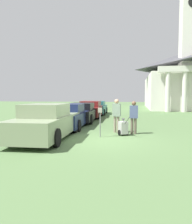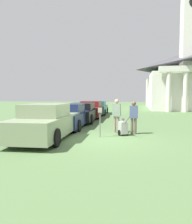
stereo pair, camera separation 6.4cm
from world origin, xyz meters
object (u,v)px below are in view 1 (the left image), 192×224
(parked_car_navy, at_px, (70,117))
(parked_car_maroon, at_px, (91,110))
(person_supervisor, at_px, (134,115))
(parked_car_black, at_px, (82,113))
(parked_car_sage, at_px, (47,122))
(equipment_cart, at_px, (123,128))
(parking_meter, at_px, (100,117))
(person_worker, at_px, (117,113))
(church, at_px, (179,78))
(parked_car_teal, at_px, (97,108))

(parked_car_navy, relative_size, parked_car_maroon, 0.94)
(parked_car_navy, relative_size, person_supervisor, 2.91)
(parked_car_black, bearing_deg, parked_car_maroon, 87.19)
(parked_car_sage, relative_size, equipment_cart, 5.32)
(parking_meter, bearing_deg, equipment_cart, 31.91)
(parked_car_navy, bearing_deg, equipment_cart, -34.59)
(person_worker, bearing_deg, parking_meter, 70.84)
(parked_car_navy, xyz_separation_m, person_worker, (2.99, -1.30, 0.34))
(person_worker, bearing_deg, church, -102.63)
(parked_car_navy, xyz_separation_m, person_supervisor, (3.89, -1.60, 0.28))
(parked_car_navy, xyz_separation_m, parking_meter, (2.34, -2.75, 0.29))
(parked_car_teal, height_order, parking_meter, parked_car_teal)
(parked_car_black, relative_size, parked_car_teal, 1.07)
(parking_meter, distance_m, person_supervisor, 1.93)
(parking_meter, bearing_deg, parked_car_teal, 100.42)
(person_supervisor, distance_m, church, 25.94)
(person_supervisor, bearing_deg, parked_car_teal, -72.12)
(parked_car_sage, distance_m, person_supervisor, 4.33)
(equipment_cart, bearing_deg, church, 48.57)
(parked_car_black, xyz_separation_m, parked_car_teal, (-0.00, 6.75, -0.01))
(parked_car_maroon, height_order, church, church)
(parked_car_navy, bearing_deg, parking_meter, -52.46)
(parked_car_black, height_order, parked_car_teal, parked_car_black)
(parked_car_teal, distance_m, parking_meter, 12.93)
(parked_car_black, bearing_deg, parking_meter, -71.40)
(parked_car_maroon, height_order, equipment_cart, parked_car_maroon)
(person_worker, distance_m, equipment_cart, 1.10)
(person_worker, distance_m, church, 25.90)
(person_worker, bearing_deg, parked_car_black, -51.53)
(church, bearing_deg, parked_car_maroon, -123.01)
(parking_meter, bearing_deg, parked_car_maroon, 104.00)
(person_worker, bearing_deg, parked_car_sage, 41.27)
(equipment_cart, bearing_deg, parked_car_black, 97.32)
(parked_car_sage, xyz_separation_m, person_worker, (2.99, 2.20, 0.28))
(parking_meter, distance_m, person_worker, 1.59)
(person_worker, distance_m, person_supervisor, 0.95)
(parked_car_navy, distance_m, parked_car_maroon, 6.62)
(person_supervisor, bearing_deg, parking_meter, 35.94)
(church, bearing_deg, parked_car_black, -118.30)
(parked_car_maroon, xyz_separation_m, church, (10.73, 16.51, 4.09))
(person_supervisor, distance_m, equipment_cart, 0.91)
(parked_car_navy, bearing_deg, person_worker, -26.29)
(church, bearing_deg, equipment_cart, -106.22)
(parked_car_teal, distance_m, equipment_cart, 12.53)
(parked_car_sage, height_order, parking_meter, parked_car_sage)
(parking_meter, bearing_deg, church, 72.05)
(parked_car_sage, relative_size, parked_car_maroon, 1.03)
(parked_car_black, bearing_deg, parked_car_teal, 87.19)
(church, bearing_deg, parked_car_sage, -111.94)
(person_supervisor, bearing_deg, parked_car_maroon, -65.40)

